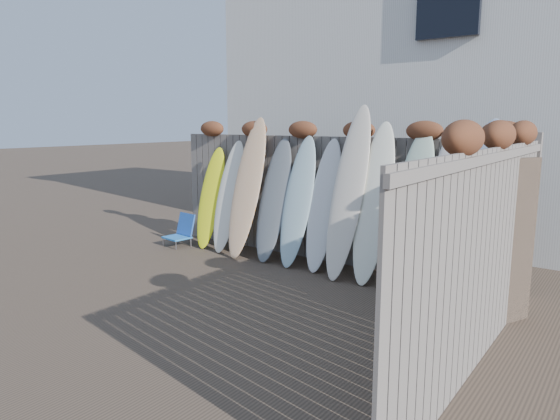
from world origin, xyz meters
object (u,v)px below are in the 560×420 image
Objects in this scene: lattice_panel at (496,246)px; surfboard_0 at (211,197)px; beach_chair at (181,231)px; wooden_crate at (452,294)px.

surfboard_0 is at bearing -164.92° from lattice_panel.
beach_chair is 0.73× the size of wooden_crate.
surfboard_0 is (-5.02, 0.85, -0.03)m from lattice_panel.
wooden_crate is 0.43× the size of surfboard_0.
lattice_panel is at bearing -5.94° from beach_chair.
lattice_panel is (5.50, -0.57, 0.66)m from beach_chair.
wooden_crate is at bearing -9.57° from beach_chair.
surfboard_0 is (-4.67, 1.15, 0.50)m from wooden_crate.
beach_chair is 5.24m from wooden_crate.
surfboard_0 is at bearing 166.16° from wooden_crate.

